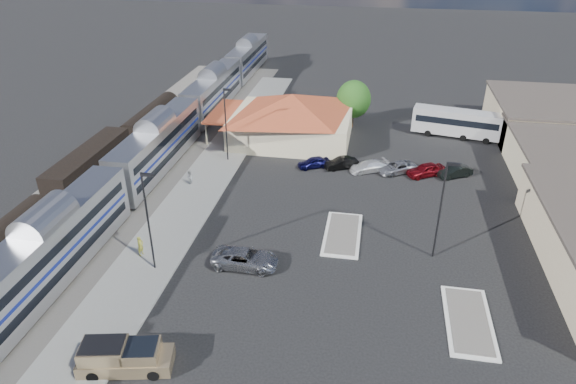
% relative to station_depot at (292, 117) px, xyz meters
% --- Properties ---
extents(ground, '(280.00, 280.00, 0.00)m').
position_rel_station_depot_xyz_m(ground, '(4.56, -24.00, -3.13)').
color(ground, black).
rests_on(ground, ground).
extents(railbed, '(16.00, 100.00, 0.12)m').
position_rel_station_depot_xyz_m(railbed, '(-16.44, -16.00, -3.07)').
color(railbed, '#4C4944').
rests_on(railbed, ground).
extents(platform, '(5.50, 92.00, 0.18)m').
position_rel_station_depot_xyz_m(platform, '(-7.44, -18.00, -3.04)').
color(platform, gray).
rests_on(platform, ground).
extents(passenger_train, '(3.00, 104.00, 5.55)m').
position_rel_station_depot_xyz_m(passenger_train, '(-13.44, -11.79, -0.26)').
color(passenger_train, silver).
rests_on(passenger_train, ground).
extents(freight_cars, '(2.80, 46.00, 4.00)m').
position_rel_station_depot_xyz_m(freight_cars, '(-19.44, -16.44, -1.21)').
color(freight_cars, black).
rests_on(freight_cars, ground).
extents(station_depot, '(18.35, 12.24, 6.20)m').
position_rel_station_depot_xyz_m(station_depot, '(0.00, 0.00, 0.00)').
color(station_depot, '#BEB18B').
rests_on(station_depot, ground).
extents(traffic_island_south, '(3.30, 7.50, 0.21)m').
position_rel_station_depot_xyz_m(traffic_island_south, '(8.56, -22.00, -3.03)').
color(traffic_island_south, silver).
rests_on(traffic_island_south, ground).
extents(traffic_island_north, '(3.30, 7.50, 0.21)m').
position_rel_station_depot_xyz_m(traffic_island_north, '(18.56, -32.00, -3.03)').
color(traffic_island_north, silver).
rests_on(traffic_island_north, ground).
extents(lamp_plat_s, '(1.08, 0.25, 9.00)m').
position_rel_station_depot_xyz_m(lamp_plat_s, '(-6.34, -30.00, 2.21)').
color(lamp_plat_s, black).
rests_on(lamp_plat_s, ground).
extents(lamp_plat_n, '(1.08, 0.25, 9.00)m').
position_rel_station_depot_xyz_m(lamp_plat_n, '(-6.34, -8.00, 2.21)').
color(lamp_plat_n, black).
rests_on(lamp_plat_n, ground).
extents(lamp_lot, '(1.08, 0.25, 9.00)m').
position_rel_station_depot_xyz_m(lamp_lot, '(16.66, -24.00, 2.21)').
color(lamp_lot, black).
rests_on(lamp_lot, ground).
extents(tree_depot, '(4.71, 4.71, 6.63)m').
position_rel_station_depot_xyz_m(tree_depot, '(7.56, 6.00, 0.89)').
color(tree_depot, '#382314').
rests_on(tree_depot, ground).
extents(pickup_truck, '(6.28, 3.36, 2.06)m').
position_rel_station_depot_xyz_m(pickup_truck, '(-3.94, -40.41, -2.15)').
color(pickup_truck, tan).
rests_on(pickup_truck, ground).
extents(suv, '(5.68, 2.67, 1.57)m').
position_rel_station_depot_xyz_m(suv, '(0.90, -28.29, -2.35)').
color(suv, '#929399').
rests_on(suv, ground).
extents(coach_bus, '(11.66, 4.65, 3.66)m').
position_rel_station_depot_xyz_m(coach_bus, '(21.38, 4.76, -1.03)').
color(coach_bus, silver).
rests_on(coach_bus, ground).
extents(person_a, '(0.58, 0.75, 1.81)m').
position_rel_station_depot_xyz_m(person_a, '(-8.31, -28.47, -2.04)').
color(person_a, gold).
rests_on(person_a, platform).
extents(person_b, '(0.69, 0.84, 1.58)m').
position_rel_station_depot_xyz_m(person_b, '(-8.76, -14.94, -2.16)').
color(person_b, silver).
rests_on(person_b, platform).
extents(parked_car_a, '(4.06, 3.10, 1.29)m').
position_rel_station_depot_xyz_m(parked_car_a, '(4.00, -8.02, -2.49)').
color(parked_car_a, '#0B0B38').
rests_on(parked_car_a, ground).
extents(parked_car_b, '(4.18, 3.02, 1.31)m').
position_rel_station_depot_xyz_m(parked_car_b, '(7.20, -7.72, -2.48)').
color(parked_car_b, black).
rests_on(parked_car_b, ground).
extents(parked_car_c, '(4.83, 3.62, 1.30)m').
position_rel_station_depot_xyz_m(parked_car_c, '(10.40, -8.02, -2.48)').
color(parked_car_c, white).
rests_on(parked_car_c, ground).
extents(parked_car_d, '(5.04, 4.24, 1.28)m').
position_rel_station_depot_xyz_m(parked_car_d, '(13.60, -7.72, -2.49)').
color(parked_car_d, '#92949A').
rests_on(parked_car_d, ground).
extents(parked_car_e, '(4.70, 3.67, 1.50)m').
position_rel_station_depot_xyz_m(parked_car_e, '(16.80, -8.02, -2.38)').
color(parked_car_e, maroon).
rests_on(parked_car_e, ground).
extents(parked_car_f, '(4.21, 3.17, 1.33)m').
position_rel_station_depot_xyz_m(parked_car_f, '(20.00, -7.72, -2.47)').
color(parked_car_f, black).
rests_on(parked_car_f, ground).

